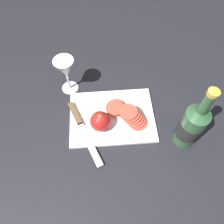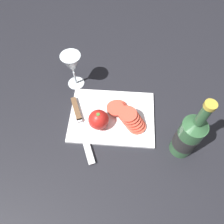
{
  "view_description": "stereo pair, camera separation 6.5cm",
  "coord_description": "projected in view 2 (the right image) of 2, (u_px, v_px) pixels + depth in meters",
  "views": [
    {
      "loc": [
        -0.05,
        -0.46,
        0.77
      ],
      "look_at": [
        -0.01,
        -0.02,
        0.04
      ],
      "focal_mm": 35.0,
      "sensor_mm": 36.0,
      "label": 1
    },
    {
      "loc": [
        0.02,
        -0.46,
        0.77
      ],
      "look_at": [
        -0.01,
        -0.02,
        0.04
      ],
      "focal_mm": 35.0,
      "sensor_mm": 36.0,
      "label": 2
    }
  ],
  "objects": [
    {
      "name": "ground_plane",
      "position": [
        115.0,
        113.0,
        0.89
      ],
      "size": [
        3.0,
        3.0,
        0.0
      ],
      "primitive_type": "plane",
      "color": "black"
    },
    {
      "name": "tomato_slice_stack_near",
      "position": [
        132.0,
        120.0,
        0.83
      ],
      "size": [
        0.11,
        0.09,
        0.06
      ],
      "color": "#DB4C38",
      "rests_on": "cutting_board"
    },
    {
      "name": "knife",
      "position": [
        78.0,
        116.0,
        0.86
      ],
      "size": [
        0.13,
        0.28,
        0.01
      ],
      "rotation": [
        0.0,
        0.0,
        5.1
      ],
      "color": "silver",
      "rests_on": "cutting_board"
    },
    {
      "name": "wine_bottle",
      "position": [
        188.0,
        136.0,
        0.72
      ],
      "size": [
        0.08,
        0.08,
        0.3
      ],
      "color": "#2D5633",
      "rests_on": "ground_plane"
    },
    {
      "name": "wine_glass",
      "position": [
        72.0,
        65.0,
        0.87
      ],
      "size": [
        0.08,
        0.08,
        0.17
      ],
      "color": "silver",
      "rests_on": "ground_plane"
    },
    {
      "name": "cutting_board",
      "position": [
        112.0,
        117.0,
        0.88
      ],
      "size": [
        0.34,
        0.25,
        0.01
      ],
      "color": "white",
      "rests_on": "ground_plane"
    },
    {
      "name": "whole_tomato",
      "position": [
        99.0,
        120.0,
        0.82
      ],
      "size": [
        0.08,
        0.08,
        0.08
      ],
      "color": "red",
      "rests_on": "cutting_board"
    },
    {
      "name": "tomato_slice_stack_far",
      "position": [
        117.0,
        108.0,
        0.87
      ],
      "size": [
        0.08,
        0.09,
        0.03
      ],
      "color": "#DB4C38",
      "rests_on": "cutting_board"
    }
  ]
}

